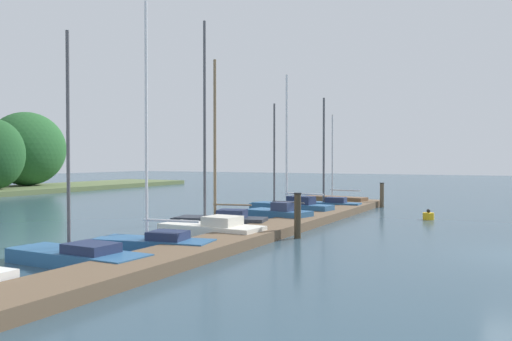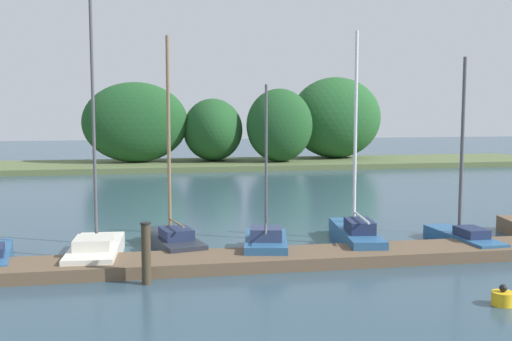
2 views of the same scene
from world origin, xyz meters
name	(u,v)px [view 1 (image 1 of 2)]	position (x,y,z in m)	size (l,w,h in m)	color
dock_pier	(261,232)	(0.00, 8.65, 0.17)	(29.50, 1.80, 0.35)	brown
sailboat_2	(74,254)	(-6.72, 10.81, 0.29)	(1.46, 4.48, 6.22)	#285684
sailboat_3	(152,241)	(-4.17, 10.25, 0.33)	(1.75, 3.95, 7.57)	#285684
sailboat_4	(209,228)	(-1.13, 10.12, 0.37)	(1.58, 4.09, 7.68)	silver
sailboat_5	(219,219)	(1.14, 11.08, 0.39)	(1.96, 3.97, 6.78)	#232833
sailboat_6	(277,215)	(3.97, 9.84, 0.37)	(1.81, 3.22, 5.23)	#285684
sailboat_7	(290,207)	(7.10, 10.56, 0.43)	(1.56, 4.53, 6.99)	#285684
sailboat_8	(326,203)	(10.53, 9.86, 0.38)	(1.15, 3.80, 6.16)	#285684
sailboat_9	(334,200)	(13.43, 10.42, 0.31)	(1.61, 4.03, 5.48)	brown
mooring_piling_1	(298,215)	(0.33, 7.34, 0.81)	(0.28, 0.28, 1.61)	#3D3323
mooring_piling_2	(382,195)	(13.58, 7.55, 0.72)	(0.27, 0.27, 1.43)	brown
channel_buoy_0	(428,216)	(8.38, 4.14, 0.17)	(0.50, 0.50, 0.49)	gold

